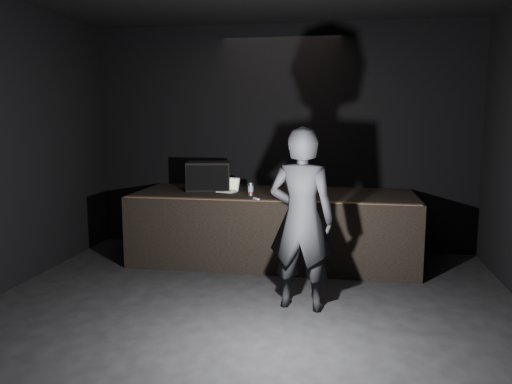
{
  "coord_description": "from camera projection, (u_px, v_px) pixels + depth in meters",
  "views": [
    {
      "loc": [
        0.94,
        -4.33,
        2.09
      ],
      "look_at": [
        -0.19,
        2.3,
        1.07
      ],
      "focal_mm": 35.0,
      "sensor_mm": 36.0,
      "label": 1
    }
  ],
  "objects": [
    {
      "name": "beer_can",
      "position": [
        251.0,
        189.0,
        6.94
      ],
      "size": [
        0.08,
        0.08,
        0.18
      ],
      "color": "silver",
      "rests_on": "stage_riser"
    },
    {
      "name": "wii_remote",
      "position": [
        256.0,
        199.0,
        6.59
      ],
      "size": [
        0.11,
        0.13,
        0.03
      ],
      "primitive_type": "cube",
      "rotation": [
        0.0,
        0.0,
        0.63
      ],
      "color": "silver",
      "rests_on": "stage_riser"
    },
    {
      "name": "room_walls",
      "position": [
        233.0,
        124.0,
        4.39
      ],
      "size": [
        6.1,
        7.1,
        3.52
      ],
      "color": "black",
      "rests_on": "ground"
    },
    {
      "name": "person",
      "position": [
        301.0,
        219.0,
        5.38
      ],
      "size": [
        0.79,
        0.58,
        1.99
      ],
      "primitive_type": "imported",
      "rotation": [
        0.0,
        0.0,
        2.99
      ],
      "color": "black",
      "rests_on": "ground"
    },
    {
      "name": "stage_monitor",
      "position": [
        209.0,
        176.0,
        7.44
      ],
      "size": [
        0.71,
        0.57,
        0.42
      ],
      "rotation": [
        0.0,
        0.0,
        0.19
      ],
      "color": "black",
      "rests_on": "stage_riser"
    },
    {
      "name": "stage_riser",
      "position": [
        274.0,
        227.0,
        7.28
      ],
      "size": [
        4.0,
        1.5,
        1.0
      ],
      "primitive_type": "cube",
      "color": "black",
      "rests_on": "ground"
    },
    {
      "name": "laptop",
      "position": [
        228.0,
        188.0,
        7.34
      ],
      "size": [
        0.35,
        0.33,
        0.2
      ],
      "rotation": [
        0.0,
        0.0,
        -0.29
      ],
      "color": "silver",
      "rests_on": "stage_riser"
    },
    {
      "name": "plastic_cup",
      "position": [
        252.0,
        187.0,
        7.48
      ],
      "size": [
        0.07,
        0.07,
        0.09
      ],
      "primitive_type": "cylinder",
      "color": "white",
      "rests_on": "stage_riser"
    },
    {
      "name": "riser_lip",
      "position": [
        267.0,
        200.0,
        6.51
      ],
      "size": [
        3.92,
        0.1,
        0.01
      ],
      "primitive_type": "cube",
      "color": "brown",
      "rests_on": "stage_riser"
    },
    {
      "name": "ground",
      "position": [
        235.0,
        341.0,
        4.69
      ],
      "size": [
        7.0,
        7.0,
        0.0
      ],
      "primitive_type": "plane",
      "color": "black",
      "rests_on": "ground"
    },
    {
      "name": "cable",
      "position": [
        228.0,
        186.0,
        7.88
      ],
      "size": [
        0.79,
        0.46,
        0.02
      ],
      "primitive_type": "cylinder",
      "rotation": [
        0.0,
        1.57,
        0.52
      ],
      "color": "black",
      "rests_on": "stage_riser"
    }
  ]
}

